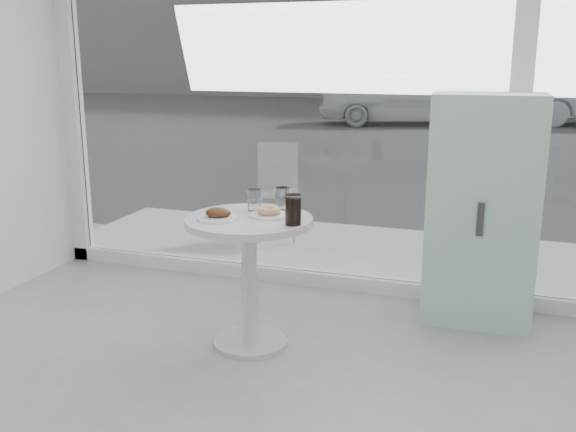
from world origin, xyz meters
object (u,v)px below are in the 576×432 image
(plate_donut, at_px, (269,213))
(water_tumbler_a, at_px, (254,201))
(car_white, at_px, (398,98))
(plate_fritter, at_px, (218,215))
(patio_chair, at_px, (278,184))
(main_table, at_px, (249,255))
(water_tumbler_b, at_px, (282,200))
(cola_glass, at_px, (293,210))
(mint_cabinet, at_px, (482,211))

(plate_donut, distance_m, water_tumbler_a, 0.17)
(car_white, height_order, plate_donut, car_white)
(plate_fritter, bearing_deg, patio_chair, 101.11)
(plate_donut, bearing_deg, plate_fritter, -145.92)
(main_table, bearing_deg, patio_chair, 105.30)
(water_tumbler_b, bearing_deg, plate_fritter, -126.33)
(plate_donut, xyz_separation_m, water_tumbler_b, (0.01, 0.18, 0.04))
(main_table, relative_size, cola_glass, 4.66)
(main_table, bearing_deg, mint_cabinet, 33.74)
(plate_donut, bearing_deg, mint_cabinet, 33.85)
(plate_donut, bearing_deg, cola_glass, -35.40)
(plate_donut, distance_m, water_tumbler_b, 0.19)
(patio_chair, bearing_deg, water_tumbler_a, -91.86)
(patio_chair, height_order, cola_glass, cola_glass)
(main_table, bearing_deg, plate_donut, 32.49)
(plate_fritter, bearing_deg, water_tumbler_b, 53.67)
(main_table, xyz_separation_m, plate_donut, (0.10, 0.06, 0.24))
(water_tumbler_a, bearing_deg, main_table, -79.08)
(main_table, bearing_deg, cola_glass, -13.93)
(cola_glass, bearing_deg, car_white, 96.76)
(plate_fritter, relative_size, cola_glass, 1.36)
(mint_cabinet, bearing_deg, water_tumbler_a, -154.80)
(main_table, relative_size, mint_cabinet, 0.54)
(water_tumbler_b, xyz_separation_m, cola_glass, (0.17, -0.32, 0.02))
(main_table, xyz_separation_m, water_tumbler_a, (-0.03, 0.17, 0.28))
(patio_chair, xyz_separation_m, water_tumbler_a, (0.54, -1.92, 0.30))
(main_table, distance_m, plate_donut, 0.27)
(patio_chair, relative_size, cola_glass, 5.11)
(plate_fritter, relative_size, plate_donut, 0.99)
(plate_fritter, distance_m, plate_donut, 0.29)
(plate_fritter, relative_size, water_tumbler_b, 1.71)
(patio_chair, relative_size, plate_donut, 3.71)
(patio_chair, height_order, plate_donut, patio_chair)
(mint_cabinet, relative_size, water_tumbler_b, 10.90)
(water_tumbler_b, bearing_deg, car_white, 96.15)
(main_table, relative_size, water_tumbler_b, 5.85)
(main_table, bearing_deg, plate_fritter, -144.86)
(car_white, relative_size, water_tumbler_a, 30.40)
(main_table, height_order, patio_chair, patio_chair)
(mint_cabinet, relative_size, water_tumbler_a, 11.39)
(water_tumbler_b, bearing_deg, water_tumbler_a, -151.28)
(water_tumbler_a, distance_m, water_tumbler_b, 0.17)
(car_white, distance_m, cola_glass, 12.93)
(mint_cabinet, height_order, plate_fritter, mint_cabinet)
(mint_cabinet, height_order, patio_chair, mint_cabinet)
(patio_chair, height_order, plate_fritter, patio_chair)
(mint_cabinet, distance_m, plate_donut, 1.36)
(cola_glass, bearing_deg, water_tumbler_a, 143.20)
(plate_fritter, relative_size, water_tumbler_a, 1.78)
(car_white, distance_m, plate_donut, 12.77)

